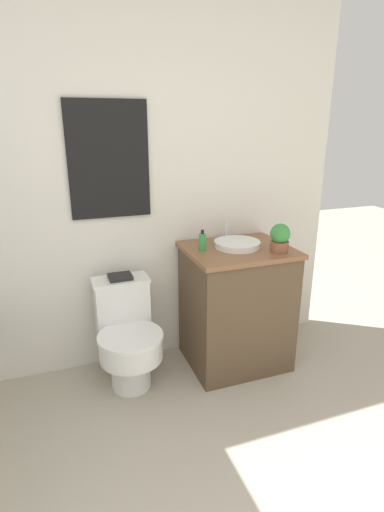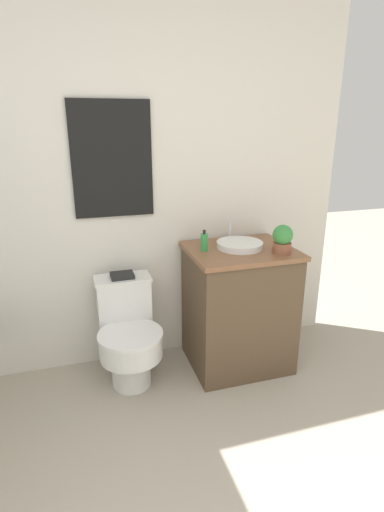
% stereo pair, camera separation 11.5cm
% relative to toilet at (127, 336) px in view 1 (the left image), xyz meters
% --- Properties ---
extents(wall_back, '(3.58, 0.07, 2.50)m').
position_rel_toilet_xyz_m(wall_back, '(-0.19, 0.31, 0.92)').
color(wall_back, silver).
rests_on(wall_back, ground_plane).
extents(toilet, '(0.40, 0.54, 0.67)m').
position_rel_toilet_xyz_m(toilet, '(0.00, 0.00, 0.00)').
color(toilet, white).
rests_on(toilet, ground_plane).
extents(vanity, '(0.68, 0.57, 0.84)m').
position_rel_toilet_xyz_m(vanity, '(0.75, -0.02, 0.09)').
color(vanity, brown).
rests_on(vanity, ground_plane).
extents(sink, '(0.30, 0.34, 0.13)m').
position_rel_toilet_xyz_m(sink, '(0.75, 0.00, 0.53)').
color(sink, white).
rests_on(sink, vanity).
extents(soap_bottle, '(0.05, 0.05, 0.14)m').
position_rel_toilet_xyz_m(soap_bottle, '(0.51, 0.01, 0.57)').
color(soap_bottle, green).
rests_on(soap_bottle, vanity).
extents(potted_plant, '(0.13, 0.13, 0.18)m').
position_rel_toilet_xyz_m(potted_plant, '(0.96, -0.18, 0.60)').
color(potted_plant, brown).
rests_on(potted_plant, vanity).
extents(book_on_tank, '(0.15, 0.13, 0.02)m').
position_rel_toilet_xyz_m(book_on_tank, '(-0.00, 0.14, 0.35)').
color(book_on_tank, black).
rests_on(book_on_tank, toilet).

